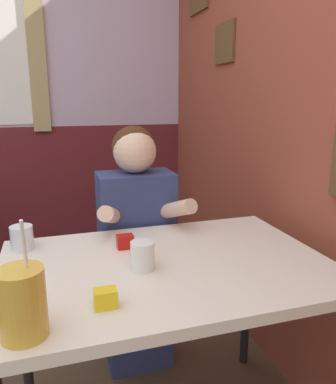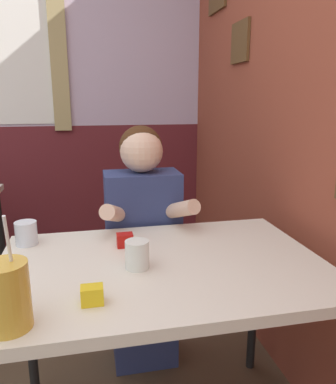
% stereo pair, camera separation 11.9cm
% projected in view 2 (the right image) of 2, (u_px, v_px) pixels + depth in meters
% --- Properties ---
extents(brick_wall_right, '(0.08, 4.23, 2.70)m').
position_uv_depth(brick_wall_right, '(266.00, 88.00, 1.89)').
color(brick_wall_right, brown).
rests_on(brick_wall_right, ground_plane).
extents(back_wall, '(5.74, 0.09, 2.70)m').
position_uv_depth(back_wall, '(13.00, 90.00, 2.69)').
color(back_wall, silver).
rests_on(back_wall, ground_plane).
extents(main_table, '(1.10, 0.75, 0.76)m').
position_uv_depth(main_table, '(163.00, 281.00, 1.28)').
color(main_table, beige).
rests_on(main_table, ground_plane).
extents(person_seated, '(0.42, 0.40, 1.18)m').
position_uv_depth(person_seated, '(143.00, 247.00, 1.77)').
color(person_seated, navy).
rests_on(person_seated, ground_plane).
extents(cocktail_pitcher, '(0.11, 0.11, 0.29)m').
position_uv_depth(cocktail_pitcher, '(7.00, 296.00, 0.88)').
color(cocktail_pitcher, gold).
rests_on(cocktail_pitcher, main_table).
extents(glass_near_pitcher, '(0.08, 0.08, 0.09)m').
position_uv_depth(glass_near_pitcher, '(26.00, 233.00, 1.41)').
color(glass_near_pitcher, silver).
rests_on(glass_near_pitcher, main_table).
extents(glass_center, '(0.08, 0.08, 0.09)m').
position_uv_depth(glass_center, '(137.00, 255.00, 1.21)').
color(glass_center, silver).
rests_on(glass_center, main_table).
extents(condiment_ketchup, '(0.06, 0.04, 0.05)m').
position_uv_depth(condiment_ketchup, '(125.00, 240.00, 1.39)').
color(condiment_ketchup, '#B7140F').
rests_on(condiment_ketchup, main_table).
extents(condiment_mustard, '(0.06, 0.04, 0.05)m').
position_uv_depth(condiment_mustard, '(92.00, 295.00, 1.00)').
color(condiment_mustard, yellow).
rests_on(condiment_mustard, main_table).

